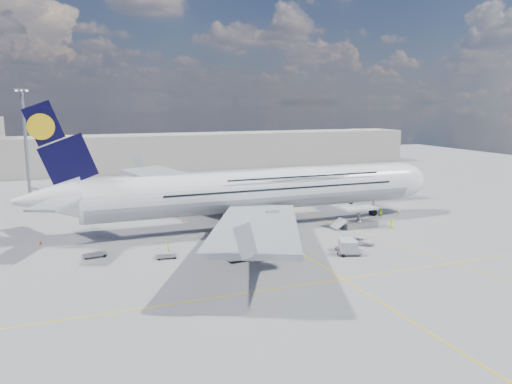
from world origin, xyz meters
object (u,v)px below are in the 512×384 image
object	(u,v)px
crew_loader	(381,213)
cone_wing_left_outer	(157,212)
airliner	(259,190)
dolly_back	(95,255)
crew_wing	(168,246)
service_van	(361,241)
cone_nose	(356,206)
dolly_nose_far	(346,244)
crew_van	(392,224)
crew_tug	(259,248)
cone_wing_left_inner	(182,220)
dolly_row_a	(166,256)
dolly_row_b	(230,249)
dolly_row_c	(238,258)
cone_wing_right_outer	(270,255)
dolly_nose_near	(349,248)
baggage_tug	(261,237)
cone_tail	(40,242)
jet_bridge	(364,174)
cargo_loader	(358,220)
light_mast	(26,146)
catering_truck_inner	(186,196)
cone_wing_right_inner	(221,246)
crew_nose	(399,211)

from	to	relation	value
crew_loader	cone_wing_left_outer	distance (m)	45.55
airliner	cone_wing_left_outer	distance (m)	24.97
dolly_back	crew_wing	xyz separation A→B (m)	(10.68, -1.14, 0.41)
service_van	cone_nose	world-z (taller)	service_van
dolly_nose_far	crew_van	distance (m)	17.18
crew_wing	crew_tug	bearing A→B (deg)	-104.87
cone_wing_left_inner	cone_wing_left_outer	size ratio (longest dim) A/B	1.20
dolly_row_a	dolly_row_b	bearing A→B (deg)	3.61
crew_tug	cone_wing_left_inner	size ratio (longest dim) A/B	3.07
dolly_row_c	cone_wing_right_outer	world-z (taller)	dolly_row_c
dolly_nose_near	crew_loader	size ratio (longest dim) A/B	1.96
crew_wing	crew_tug	world-z (taller)	crew_tug
dolly_nose_far	cone_wing_right_outer	xyz separation A→B (m)	(-12.22, 1.37, -0.83)
crew_van	crew_tug	distance (m)	28.39
dolly_nose_far	crew_tug	distance (m)	13.49
baggage_tug	crew_wing	distance (m)	15.28
service_van	cone_tail	bearing A→B (deg)	116.25
dolly_row_a	cone_wing_right_outer	distance (m)	15.22
jet_bridge	crew_loader	size ratio (longest dim) A/B	9.73
crew_tug	jet_bridge	bearing A→B (deg)	54.33
jet_bridge	cone_tail	size ratio (longest dim) A/B	29.49
cone_tail	cargo_loader	bearing A→B (deg)	-9.49
light_mast	catering_truck_inner	xyz separation A→B (m)	(32.42, -10.14, -11.39)
light_mast	dolly_nose_far	distance (m)	72.78
cone_nose	cone_wing_right_outer	world-z (taller)	cone_nose
dolly_row_b	cone_wing_right_inner	distance (m)	2.68
dolly_row_b	cone_tail	xyz separation A→B (m)	(-27.22, 14.89, 0.02)
airliner	cargo_loader	bearing A→B (deg)	-23.23
dolly_back	cone_wing_left_outer	distance (m)	30.16
service_van	crew_loader	distance (m)	20.19
dolly_row_c	crew_wing	size ratio (longest dim) A/B	2.27
dolly_nose_far	cone_nose	bearing A→B (deg)	79.19
crew_van	jet_bridge	bearing A→B (deg)	-62.30
baggage_tug	cone_wing_right_inner	distance (m)	7.12
dolly_row_c	crew_nose	world-z (taller)	crew_nose
jet_bridge	cargo_loader	xyz separation A→B (m)	(-12.99, -18.04, -5.60)
dolly_nose_near	crew_loader	distance (m)	26.70
airliner	dolly_nose_near	world-z (taller)	airliner
baggage_tug	crew_tug	world-z (taller)	crew_tug
jet_bridge	crew_wing	world-z (taller)	jet_bridge
service_van	cone_nose	xyz separation A→B (m)	(15.05, 24.91, -0.29)
cargo_loader	dolly_nose_near	bearing A→B (deg)	-126.71
dolly_row_b	cone_wing_left_outer	size ratio (longest dim) A/B	5.93
cone_nose	airliner	bearing A→B (deg)	-163.07
jet_bridge	cone_wing_right_outer	world-z (taller)	jet_bridge
cargo_loader	crew_tug	bearing A→B (deg)	-159.01
crew_wing	cone_wing_left_inner	xyz separation A→B (m)	(6.42, 18.20, -0.51)
baggage_tug	crew_nose	bearing A→B (deg)	31.69
dolly_nose_near	crew_nose	distance (m)	30.48
cone_wing_left_outer	dolly_back	bearing A→B (deg)	-117.43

